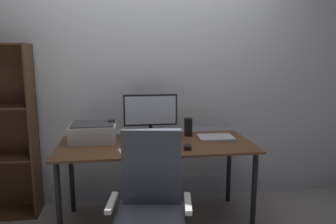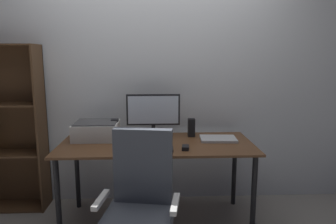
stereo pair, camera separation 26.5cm
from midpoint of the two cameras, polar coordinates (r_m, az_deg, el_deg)
The scene contains 14 objects.
ground_plane at distance 3.02m, azimuth 0.64°, elevation -19.34°, with size 12.00×12.00×0.00m, color gray.
back_wall at distance 3.18m, azimuth 0.15°, elevation 6.76°, with size 6.40×0.10×2.60m, color silver.
desk at distance 2.76m, azimuth 0.66°, elevation -7.28°, with size 1.68×0.74×0.74m.
monitor at distance 2.90m, azimuth -0.11°, elevation -0.13°, with size 0.50×0.20×0.40m.
keyboard at distance 2.53m, azimuth 0.68°, elevation -6.85°, with size 0.29×0.11×0.02m, color black.
mouse at distance 2.56m, azimuth 6.19°, elevation -6.53°, with size 0.06×0.10×0.03m, color black.
coffee_mug at distance 2.73m, azimuth 0.96°, elevation -4.71°, with size 0.09×0.08×0.10m.
laptop at distance 2.89m, azimuth 11.76°, elevation -4.85°, with size 0.32×0.23×0.02m, color #B7BABC.
speaker_left at distance 2.93m, azimuth -7.12°, elevation -2.99°, with size 0.06×0.07×0.17m, color black.
speaker_right at distance 2.96m, azimuth 6.85°, elevation -2.86°, with size 0.06×0.07×0.17m, color black.
printer at distance 2.90m, azimuth -10.38°, elevation -3.32°, with size 0.40×0.34×0.16m.
paper_sheet at distance 2.49m, azimuth -3.63°, elevation -7.34°, with size 0.21×0.30×0.00m, color white.
office_chair at distance 2.16m, azimuth -1.54°, elevation -18.38°, with size 0.55×0.54×1.01m.
bookshelf at distance 3.35m, azimuth -25.59°, elevation -2.99°, with size 0.69×0.28×1.60m.
Camera 2 is at (-0.01, -2.64, 1.49)m, focal length 33.39 mm.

